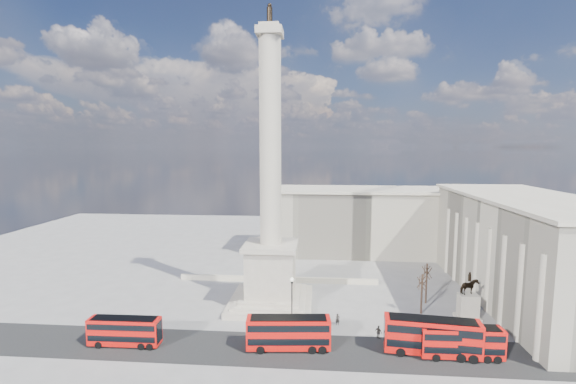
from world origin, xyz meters
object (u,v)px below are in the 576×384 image
(pedestrian_walking, at_px, (338,319))
(victorian_lamp, at_px, (292,296))
(nelsons_column, at_px, (271,231))
(red_bus_c, at_px, (462,342))
(red_bus_b, at_px, (289,333))
(red_bus_d, at_px, (432,336))
(red_bus_a, at_px, (125,331))
(equestrian_statue, at_px, (468,303))
(pedestrian_standing, at_px, (442,334))
(pedestrian_crossing, at_px, (379,332))

(pedestrian_walking, bearing_deg, victorian_lamp, 162.08)
(nelsons_column, bearing_deg, red_bus_c, -29.77)
(nelsons_column, xyz_separation_m, red_bus_b, (4.25, -14.84, -10.54))
(red_bus_d, xyz_separation_m, pedestrian_walking, (-11.90, 7.52, -1.66))
(nelsons_column, bearing_deg, victorian_lamp, -59.31)
(red_bus_d, relative_size, pedestrian_walking, 6.79)
(red_bus_a, distance_m, equestrian_statue, 51.51)
(pedestrian_walking, xyz_separation_m, pedestrian_standing, (14.43, -3.36, -0.03))
(nelsons_column, relative_size, pedestrian_crossing, 25.70)
(red_bus_a, xyz_separation_m, equestrian_statue, (50.03, 12.25, 0.56))
(red_bus_d, relative_size, victorian_lamp, 1.71)
(red_bus_a, bearing_deg, red_bus_b, 1.03)
(red_bus_c, height_order, red_bus_d, red_bus_d)
(pedestrian_walking, relative_size, pedestrian_crossing, 0.93)
(red_bus_c, relative_size, pedestrian_crossing, 5.36)
(red_bus_b, relative_size, equestrian_statue, 1.48)
(nelsons_column, relative_size, victorian_lamp, 6.92)
(red_bus_a, distance_m, red_bus_c, 44.79)
(red_bus_a, xyz_separation_m, red_bus_b, (22.46, 0.73, 0.31))
(equestrian_statue, bearing_deg, red_bus_d, -127.65)
(red_bus_c, height_order, victorian_lamp, victorian_lamp)
(nelsons_column, height_order, pedestrian_standing, nelsons_column)
(red_bus_b, relative_size, red_bus_c, 1.09)
(nelsons_column, relative_size, red_bus_c, 4.80)
(victorian_lamp, bearing_deg, pedestrian_walking, -2.40)
(nelsons_column, height_order, victorian_lamp, nelsons_column)
(nelsons_column, relative_size, pedestrian_walking, 27.55)
(red_bus_c, bearing_deg, victorian_lamp, 158.80)
(pedestrian_standing, bearing_deg, pedestrian_walking, -24.10)
(red_bus_b, distance_m, pedestrian_standing, 21.80)
(nelsons_column, height_order, red_bus_a, nelsons_column)
(pedestrian_walking, height_order, pedestrian_crossing, pedestrian_crossing)
(equestrian_statue, distance_m, pedestrian_walking, 21.10)
(pedestrian_crossing, bearing_deg, equestrian_statue, -111.97)
(red_bus_a, relative_size, pedestrian_standing, 5.60)
(red_bus_d, height_order, pedestrian_crossing, red_bus_d)
(red_bus_a, bearing_deg, red_bus_d, 0.38)
(equestrian_statue, relative_size, pedestrian_standing, 4.40)
(pedestrian_walking, bearing_deg, red_bus_d, -47.79)
(pedestrian_walking, relative_size, pedestrian_standing, 1.04)
(nelsons_column, relative_size, red_bus_b, 4.40)
(red_bus_c, xyz_separation_m, pedestrian_walking, (-15.44, 8.02, -1.30))
(equestrian_statue, bearing_deg, nelsons_column, 174.04)
(red_bus_d, xyz_separation_m, equestrian_statue, (8.77, 11.37, 0.06))
(equestrian_statue, bearing_deg, red_bus_a, -166.24)
(red_bus_a, height_order, red_bus_b, red_bus_b)
(red_bus_c, bearing_deg, red_bus_a, 179.57)
(red_bus_b, xyz_separation_m, red_bus_c, (22.32, -0.36, -0.17))
(equestrian_statue, distance_m, pedestrian_standing, 9.71)
(red_bus_a, bearing_deg, nelsons_column, 39.69)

